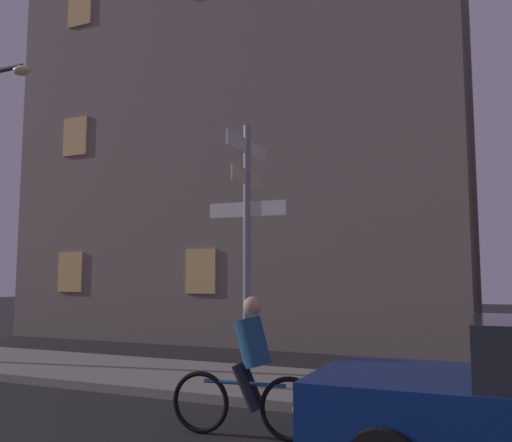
% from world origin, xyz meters
% --- Properties ---
extents(sidewalk_kerb, '(40.00, 2.69, 0.14)m').
position_xyz_m(sidewalk_kerb, '(0.00, 7.29, 0.07)').
color(sidewalk_kerb, gray).
rests_on(sidewalk_kerb, ground_plane).
extents(signpost, '(1.34, 1.46, 4.16)m').
position_xyz_m(signpost, '(-0.63, 6.66, 2.61)').
color(signpost, gray).
rests_on(signpost, sidewalk_kerb).
extents(cyclist, '(1.82, 0.36, 1.61)m').
position_xyz_m(cyclist, '(0.31, 4.66, 0.75)').
color(cyclist, black).
rests_on(cyclist, ground_plane).
extents(building_left_block, '(13.56, 8.34, 19.79)m').
position_xyz_m(building_left_block, '(-4.26, 15.75, 9.89)').
color(building_left_block, slate).
rests_on(building_left_block, ground_plane).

